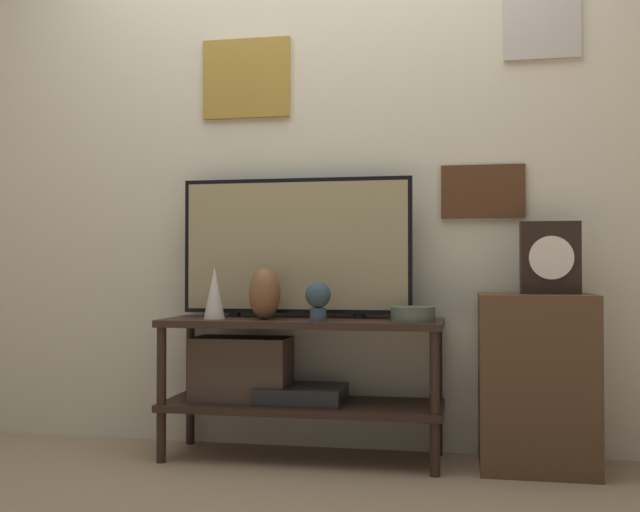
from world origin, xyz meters
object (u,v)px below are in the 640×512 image
decorative_bust (318,298)px  mantel_clock (550,258)px  vase_wide_bowl (413,314)px  vase_urn_stoneware (265,293)px  television (296,246)px  vase_slim_bronze (214,293)px

decorative_bust → mantel_clock: 0.96m
vase_wide_bowl → vase_urn_stoneware: vase_urn_stoneware is taller
television → mantel_clock: television is taller
television → decorative_bust: 0.34m
vase_slim_bronze → vase_urn_stoneware: size_ratio=1.01×
vase_slim_bronze → vase_urn_stoneware: bearing=2.1°
television → vase_slim_bronze: television is taller
television → decorative_bust: bearing=-57.0°
vase_slim_bronze → mantel_clock: bearing=3.8°
vase_urn_stoneware → vase_wide_bowl: bearing=-1.3°
vase_urn_stoneware → mantel_clock: 1.20m
vase_wide_bowl → decorative_bust: bearing=-170.5°
vase_slim_bronze → vase_urn_stoneware: 0.22m
decorative_bust → television: bearing=123.0°
vase_urn_stoneware → mantel_clock: size_ratio=0.75×
vase_wide_bowl → vase_slim_bronze: (-0.85, 0.01, 0.08)m
vase_slim_bronze → decorative_bust: 0.48m
vase_wide_bowl → vase_slim_bronze: bearing=179.6°
vase_slim_bronze → decorative_bust: (0.47, -0.07, -0.02)m
vase_wide_bowl → mantel_clock: (0.55, 0.10, 0.23)m
vase_urn_stoneware → decorative_bust: (0.25, -0.08, -0.02)m
vase_wide_bowl → mantel_clock: mantel_clock is taller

